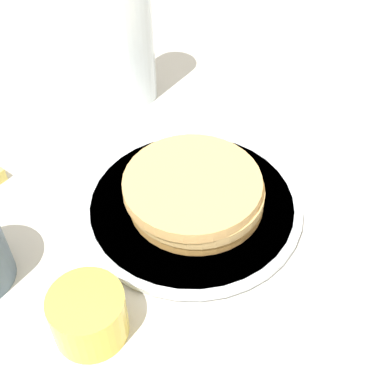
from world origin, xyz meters
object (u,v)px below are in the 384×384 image
Objects in this scene: pancake_stack at (195,191)px; juice_glass at (89,315)px; plate at (192,205)px; water_bottle_near at (128,32)px.

juice_glass is at bearing 64.17° from pancake_stack.
plate is 0.29m from water_bottle_near.
plate is at bearing -8.97° from pancake_stack.
water_bottle_near is (0.13, -0.24, 0.08)m from pancake_stack.
pancake_stack reaches higher than plate.
juice_glass is 0.34× the size of water_bottle_near.
pancake_stack is at bearing 171.03° from plate.
pancake_stack is (-0.00, 0.00, 0.03)m from plate.
pancake_stack is 2.21× the size of juice_glass.
juice_glass is at bearing 65.15° from plate.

